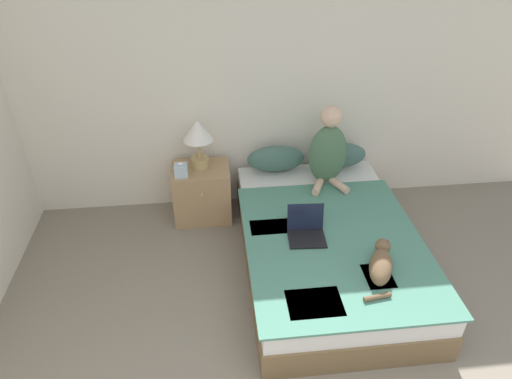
# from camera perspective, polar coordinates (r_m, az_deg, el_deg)

# --- Properties ---
(wall_back) EXTENTS (5.65, 0.05, 2.55)m
(wall_back) POSITION_cam_1_polar(r_m,az_deg,el_deg) (4.32, 1.74, 13.41)
(wall_back) COLOR silver
(wall_back) RESTS_ON ground_plane
(bed) EXTENTS (1.41, 2.13, 0.43)m
(bed) POSITION_cam_1_polar(r_m,az_deg,el_deg) (3.96, 8.81, -7.10)
(bed) COLOR brown
(bed) RESTS_ON ground_plane
(pillow_near) EXTENTS (0.56, 0.21, 0.26)m
(pillow_near) POSITION_cam_1_polar(r_m,az_deg,el_deg) (4.45, 2.50, 3.86)
(pillow_near) COLOR #42665B
(pillow_near) RESTS_ON bed
(pillow_far) EXTENTS (0.56, 0.21, 0.26)m
(pillow_far) POSITION_cam_1_polar(r_m,az_deg,el_deg) (4.58, 10.16, 4.22)
(pillow_far) COLOR #42665B
(pillow_far) RESTS_ON bed
(person_sitting) EXTENTS (0.36, 0.34, 0.77)m
(person_sitting) POSITION_cam_1_polar(r_m,az_deg,el_deg) (4.21, 9.00, 4.80)
(person_sitting) COLOR #476B4C
(person_sitting) RESTS_ON bed
(cat_tabby) EXTENTS (0.33, 0.49, 0.18)m
(cat_tabby) POSITION_cam_1_polar(r_m,az_deg,el_deg) (3.43, 15.36, -8.95)
(cat_tabby) COLOR brown
(cat_tabby) RESTS_ON bed
(laptop_open) EXTENTS (0.31, 0.29, 0.24)m
(laptop_open) POSITION_cam_1_polar(r_m,az_deg,el_deg) (3.67, 6.31, -5.17)
(laptop_open) COLOR black
(laptop_open) RESTS_ON bed
(nightstand) EXTENTS (0.55, 0.44, 0.55)m
(nightstand) POSITION_cam_1_polar(r_m,az_deg,el_deg) (4.49, -6.75, -0.36)
(nightstand) COLOR tan
(nightstand) RESTS_ON ground_plane
(table_lamp) EXTENTS (0.28, 0.28, 0.48)m
(table_lamp) POSITION_cam_1_polar(r_m,az_deg,el_deg) (4.21, -7.26, 6.71)
(table_lamp) COLOR tan
(table_lamp) RESTS_ON nightstand
(tissue_box) EXTENTS (0.12, 0.12, 0.14)m
(tissue_box) POSITION_cam_1_polar(r_m,az_deg,el_deg) (4.23, -9.35, 2.41)
(tissue_box) COLOR silver
(tissue_box) RESTS_ON nightstand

